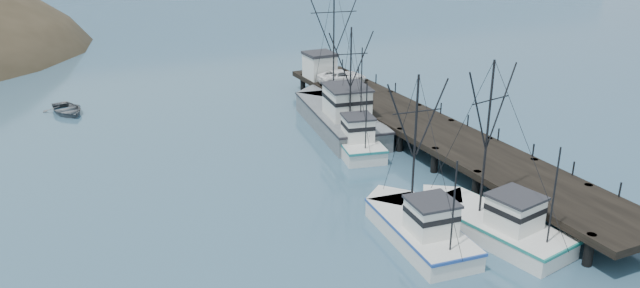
% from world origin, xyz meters
% --- Properties ---
extents(ground, '(400.00, 400.00, 0.00)m').
position_xyz_m(ground, '(0.00, 0.00, 0.00)').
color(ground, '#31536D').
rests_on(ground, ground).
extents(pier, '(6.00, 44.00, 2.00)m').
position_xyz_m(pier, '(14.00, 16.00, 1.69)').
color(pier, black).
rests_on(pier, ground).
extents(trawler_near, '(5.33, 11.23, 11.32)m').
position_xyz_m(trawler_near, '(8.81, 1.21, 0.82)').
color(trawler_near, silver).
rests_on(trawler_near, ground).
extents(trawler_mid, '(4.37, 10.61, 10.57)m').
position_xyz_m(trawler_mid, '(4.34, 2.74, 0.82)').
color(trawler_mid, silver).
rests_on(trawler_mid, ground).
extents(trawler_far, '(4.94, 10.16, 10.49)m').
position_xyz_m(trawler_far, '(8.23, 18.43, 0.82)').
color(trawler_far, silver).
rests_on(trawler_far, ground).
extents(work_vessel, '(7.00, 16.60, 13.68)m').
position_xyz_m(work_vessel, '(9.51, 23.58, 1.23)').
color(work_vessel, slate).
rests_on(work_vessel, ground).
extents(pier_shed, '(3.00, 3.20, 2.80)m').
position_xyz_m(pier_shed, '(12.52, 34.00, 3.42)').
color(pier_shed, silver).
rests_on(pier_shed, pier).
extents(pickup_truck, '(5.33, 2.73, 1.44)m').
position_xyz_m(pickup_truck, '(13.64, 30.89, 2.72)').
color(pickup_truck, white).
rests_on(pickup_truck, pier).
extents(motorboat, '(4.83, 5.97, 1.09)m').
position_xyz_m(motorboat, '(-13.03, 39.18, 0.00)').
color(motorboat, '#54585D').
rests_on(motorboat, ground).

